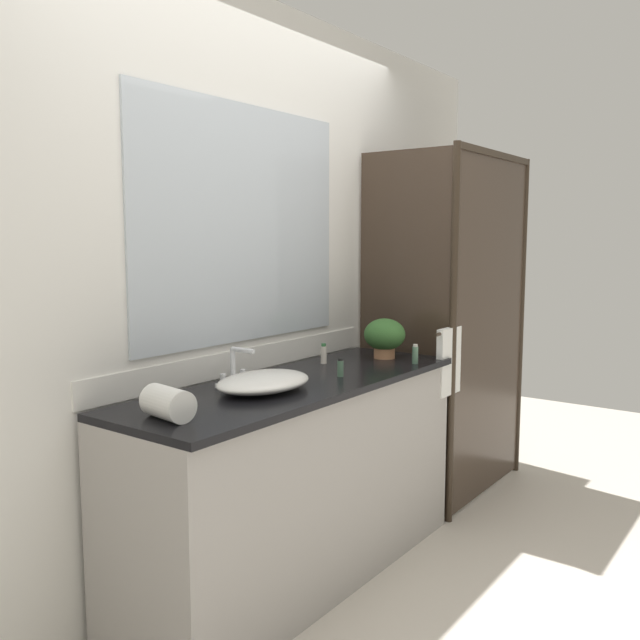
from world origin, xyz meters
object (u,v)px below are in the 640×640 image
Objects in this scene: faucet at (235,373)px; potted_plant at (385,336)px; amenity_bottle_conditioner at (415,354)px; amenity_bottle_lotion at (340,368)px; sink_basin at (264,382)px; amenity_bottle_body_wash at (324,354)px; rolled_towel_near_edge at (168,403)px.

potted_plant is (0.93, -0.17, 0.06)m from faucet.
amenity_bottle_lotion is (-0.48, 0.12, -0.01)m from amenity_bottle_conditioner.
sink_basin is 0.42m from amenity_bottle_lotion.
sink_basin is 2.60× the size of faucet.
sink_basin is at bearing 167.78° from amenity_bottle_lotion.
amenity_bottle_conditioner is at bearing -53.93° from amenity_bottle_body_wash.
sink_basin is 5.33× the size of amenity_bottle_lotion.
amenity_bottle_lotion is (0.41, -0.25, -0.01)m from faucet.
amenity_bottle_lotion is (-0.52, -0.08, -0.08)m from potted_plant.
amenity_bottle_lotion is at bearing -4.07° from rolled_towel_near_edge.
potted_plant is 0.22m from amenity_bottle_conditioner.
faucet is 0.80× the size of potted_plant.
amenity_bottle_lotion is 0.45× the size of rolled_towel_near_edge.
amenity_bottle_conditioner is at bearing -13.17° from sink_basin.
amenity_bottle_conditioner is 1.42m from rolled_towel_near_edge.
rolled_towel_near_edge reaches higher than amenity_bottle_conditioner.
faucet is 0.95m from potted_plant.
rolled_towel_near_edge reaches higher than sink_basin.
amenity_bottle_conditioner is (0.89, -0.21, 0.01)m from sink_basin.
potted_plant reaches higher than amenity_bottle_lotion.
amenity_bottle_conditioner is at bearing -101.56° from potted_plant.
rolled_towel_near_edge is (-0.52, -0.02, 0.02)m from sink_basin.
amenity_bottle_body_wash is 1.16m from rolled_towel_near_edge.
faucet reaches higher than amenity_bottle_lotion.
rolled_towel_near_edge is at bearing -177.51° from sink_basin.
faucet is 0.56m from rolled_towel_near_edge.
faucet reaches higher than sink_basin.
amenity_bottle_conditioner is 0.49m from amenity_bottle_lotion.
rolled_towel_near_edge is (-1.45, -0.01, -0.06)m from potted_plant.
amenity_bottle_lotion is 0.32m from amenity_bottle_body_wash.
amenity_bottle_body_wash reaches higher than amenity_bottle_conditioner.
potted_plant is at bearing 8.96° from amenity_bottle_lotion.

